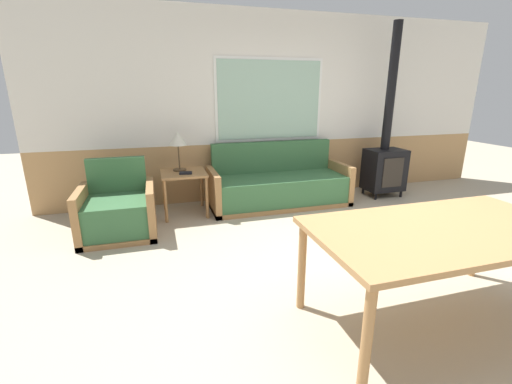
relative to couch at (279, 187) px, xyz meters
name	(u,v)px	position (x,y,z in m)	size (l,w,h in m)	color
ground_plane	(385,273)	(0.27, -2.14, -0.27)	(16.00, 16.00, 0.00)	#B2A58C
wall_back	(285,108)	(0.26, 0.49, 1.09)	(7.20, 0.09, 2.70)	tan
couch	(279,187)	(0.00, 0.00, 0.00)	(2.00, 0.78, 0.88)	#9E7042
armchair	(118,213)	(-2.15, -0.50, -0.01)	(0.82, 0.78, 0.85)	#9E7042
side_table	(184,179)	(-1.35, -0.02, 0.22)	(0.58, 0.58, 0.58)	#9E7042
table_lamp	(178,140)	(-1.39, 0.08, 0.72)	(0.24, 0.24, 0.52)	#4C3823
book_stack	(186,173)	(-1.33, -0.13, 0.32)	(0.17, 0.13, 0.02)	black
dining_table	(444,236)	(0.15, -2.81, 0.40)	(1.81, 0.96, 0.74)	#B27F4C
wood_stove	(385,156)	(1.73, -0.04, 0.36)	(0.57, 0.43, 2.55)	black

